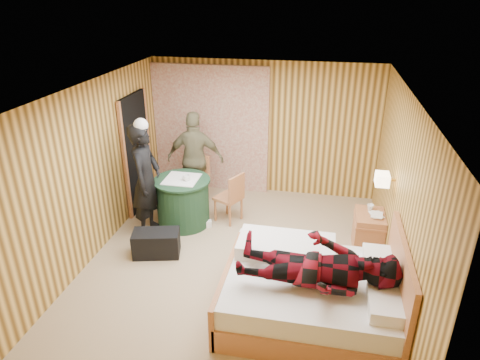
% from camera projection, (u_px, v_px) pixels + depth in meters
% --- Properties ---
extents(floor, '(4.20, 5.00, 0.01)m').
position_uv_depth(floor, '(236.00, 262.00, 6.23)').
color(floor, tan).
rests_on(floor, ground).
extents(ceiling, '(4.20, 5.00, 0.01)m').
position_uv_depth(ceiling, '(235.00, 91.00, 5.20)').
color(ceiling, white).
rests_on(ceiling, wall_back).
extents(wall_back, '(4.20, 0.02, 2.50)m').
position_uv_depth(wall_back, '(264.00, 129.00, 7.95)').
color(wall_back, '#E8B859').
rests_on(wall_back, floor).
extents(wall_left, '(0.02, 5.00, 2.50)m').
position_uv_depth(wall_left, '(92.00, 172.00, 6.09)').
color(wall_left, '#E8B859').
rests_on(wall_left, floor).
extents(wall_right, '(0.02, 5.00, 2.50)m').
position_uv_depth(wall_right, '(400.00, 198.00, 5.33)').
color(wall_right, '#E8B859').
rests_on(wall_right, floor).
extents(curtain, '(2.20, 0.08, 2.40)m').
position_uv_depth(curtain, '(211.00, 129.00, 8.08)').
color(curtain, beige).
rests_on(curtain, floor).
extents(doorway, '(0.06, 0.90, 2.05)m').
position_uv_depth(doorway, '(137.00, 153.00, 7.43)').
color(doorway, black).
rests_on(doorway, floor).
extents(wall_lamp, '(0.26, 0.24, 0.16)m').
position_uv_depth(wall_lamp, '(382.00, 179.00, 5.75)').
color(wall_lamp, gold).
rests_on(wall_lamp, wall_right).
extents(bed, '(2.06, 1.62, 1.12)m').
position_uv_depth(bed, '(313.00, 292.00, 5.12)').
color(bed, '#CA7F53').
rests_on(bed, floor).
extents(nightstand, '(0.45, 0.61, 0.58)m').
position_uv_depth(nightstand, '(368.00, 231.00, 6.45)').
color(nightstand, '#CA7F53').
rests_on(nightstand, floor).
extents(round_table, '(0.93, 0.93, 0.82)m').
position_uv_depth(round_table, '(183.00, 201.00, 7.09)').
color(round_table, '#1C3D26').
rests_on(round_table, floor).
extents(chair_far, '(0.50, 0.50, 0.93)m').
position_uv_depth(chair_far, '(196.00, 177.00, 7.69)').
color(chair_far, '#CA7F53').
rests_on(chair_far, floor).
extents(chair_near, '(0.53, 0.53, 0.87)m').
position_uv_depth(chair_near, '(232.00, 195.00, 7.11)').
color(chair_near, '#CA7F53').
rests_on(chair_near, floor).
extents(duffel_bag, '(0.74, 0.51, 0.38)m').
position_uv_depth(duffel_bag, '(156.00, 243.00, 6.33)').
color(duffel_bag, black).
rests_on(duffel_bag, floor).
extents(sneaker_left, '(0.26, 0.18, 0.11)m').
position_uv_depth(sneaker_left, '(204.00, 224.00, 7.12)').
color(sneaker_left, white).
rests_on(sneaker_left, floor).
extents(sneaker_right, '(0.30, 0.13, 0.13)m').
position_uv_depth(sneaker_right, '(249.00, 235.00, 6.79)').
color(sneaker_right, white).
rests_on(sneaker_right, floor).
extents(woman_standing, '(0.47, 0.69, 1.83)m').
position_uv_depth(woman_standing, '(146.00, 180.00, 6.64)').
color(woman_standing, black).
rests_on(woman_standing, floor).
extents(man_at_table, '(1.04, 0.50, 1.72)m').
position_uv_depth(man_at_table, '(195.00, 159.00, 7.60)').
color(man_at_table, '#716B4B').
rests_on(man_at_table, floor).
extents(man_on_bed, '(0.86, 0.67, 1.77)m').
position_uv_depth(man_on_bed, '(319.00, 257.00, 4.63)').
color(man_on_bed, '#640914').
rests_on(man_on_bed, bed).
extents(book_lower, '(0.23, 0.26, 0.02)m').
position_uv_depth(book_lower, '(371.00, 215.00, 6.29)').
color(book_lower, white).
rests_on(book_lower, nightstand).
extents(book_upper, '(0.20, 0.25, 0.02)m').
position_uv_depth(book_upper, '(371.00, 214.00, 6.28)').
color(book_upper, white).
rests_on(book_upper, nightstand).
extents(cup_nightstand, '(0.13, 0.13, 0.09)m').
position_uv_depth(cup_nightstand, '(370.00, 207.00, 6.43)').
color(cup_nightstand, white).
rests_on(cup_nightstand, nightstand).
extents(cup_table, '(0.13, 0.13, 0.10)m').
position_uv_depth(cup_table, '(186.00, 178.00, 6.84)').
color(cup_table, white).
rests_on(cup_table, round_table).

